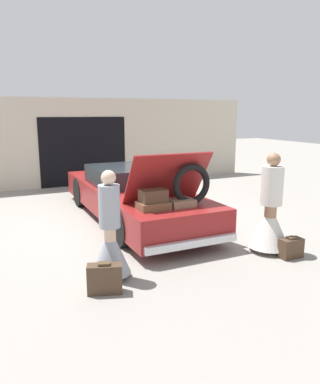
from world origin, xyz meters
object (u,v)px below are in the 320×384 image
car (133,195)px  suitcase_beside_right_person (291,248)px  person_right (270,217)px  suitcase_beside_left_person (105,279)px  person_left (110,241)px

car → suitcase_beside_right_person: size_ratio=13.67×
car → suitcase_beside_right_person: bearing=-65.1°
person_right → suitcase_beside_left_person: 3.05m
suitcase_beside_left_person → suitcase_beside_right_person: suitcase_beside_left_person is taller
car → suitcase_beside_right_person: 3.63m
suitcase_beside_right_person → person_right: bearing=108.1°
suitcase_beside_right_person → car: bearing=114.9°
suitcase_beside_left_person → person_left: bearing=62.1°
car → person_left: 3.09m
car → suitcase_beside_right_person: (1.52, -3.28, -0.38)m
suitcase_beside_left_person → suitcase_beside_right_person: size_ratio=1.26×
suitcase_beside_left_person → suitcase_beside_right_person: bearing=-1.9°
car → suitcase_beside_left_person: car is taller
car → person_right: 3.21m
car → suitcase_beside_left_person: 3.57m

